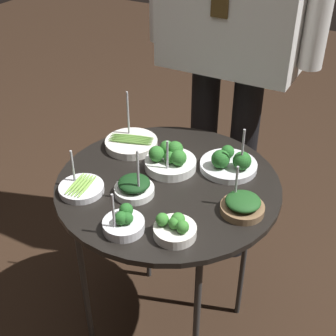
{
  "coord_description": "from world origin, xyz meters",
  "views": [
    {
      "loc": [
        0.55,
        -1.01,
        1.54
      ],
      "look_at": [
        0.0,
        0.0,
        0.76
      ],
      "focal_mm": 50.0,
      "sensor_mm": 36.0,
      "label": 1
    }
  ],
  "objects_px": {
    "bowl_spinach_front_left": "(134,187)",
    "bowl_spinach_near_rim": "(243,205)",
    "bowl_asparagus_mid_right": "(131,143)",
    "bowl_broccoli_back_left": "(229,163)",
    "serving_cart": "(168,195)",
    "bowl_broccoli_front_center": "(125,223)",
    "bowl_broccoli_mid_left": "(175,228)",
    "bowl_broccoli_back_right": "(170,159)",
    "bowl_asparagus_front_right": "(81,188)"
  },
  "relations": [
    {
      "from": "bowl_broccoli_back_left",
      "to": "bowl_broccoli_back_right",
      "type": "xyz_separation_m",
      "value": [
        -0.17,
        -0.08,
        0.0
      ]
    },
    {
      "from": "bowl_broccoli_back_left",
      "to": "bowl_spinach_near_rim",
      "type": "xyz_separation_m",
      "value": [
        0.11,
        -0.18,
        -0.0
      ]
    },
    {
      "from": "bowl_spinach_front_left",
      "to": "serving_cart",
      "type": "bearing_deg",
      "value": 60.25
    },
    {
      "from": "bowl_spinach_front_left",
      "to": "bowl_broccoli_front_center",
      "type": "relative_size",
      "value": 1.26
    },
    {
      "from": "bowl_spinach_front_left",
      "to": "bowl_spinach_near_rim",
      "type": "xyz_separation_m",
      "value": [
        0.31,
        0.07,
        -0.0
      ]
    },
    {
      "from": "bowl_broccoli_front_center",
      "to": "bowl_spinach_near_rim",
      "type": "bearing_deg",
      "value": 41.43
    },
    {
      "from": "bowl_asparagus_mid_right",
      "to": "bowl_spinach_front_left",
      "type": "bearing_deg",
      "value": -55.97
    },
    {
      "from": "serving_cart",
      "to": "bowl_spinach_front_left",
      "type": "bearing_deg",
      "value": -119.75
    },
    {
      "from": "serving_cart",
      "to": "bowl_broccoli_back_right",
      "type": "height_order",
      "value": "bowl_broccoli_back_right"
    },
    {
      "from": "bowl_broccoli_back_right",
      "to": "bowl_spinach_near_rim",
      "type": "relative_size",
      "value": 1.23
    },
    {
      "from": "bowl_broccoli_front_center",
      "to": "bowl_broccoli_mid_left",
      "type": "distance_m",
      "value": 0.13
    },
    {
      "from": "serving_cart",
      "to": "bowl_asparagus_front_right",
      "type": "bearing_deg",
      "value": -140.61
    },
    {
      "from": "bowl_asparagus_front_right",
      "to": "bowl_spinach_near_rim",
      "type": "xyz_separation_m",
      "value": [
        0.45,
        0.14,
        0.01
      ]
    },
    {
      "from": "serving_cart",
      "to": "bowl_spinach_near_rim",
      "type": "xyz_separation_m",
      "value": [
        0.25,
        -0.03,
        0.07
      ]
    },
    {
      "from": "bowl_asparagus_mid_right",
      "to": "bowl_broccoli_mid_left",
      "type": "relative_size",
      "value": 1.61
    },
    {
      "from": "bowl_broccoli_back_left",
      "to": "bowl_asparagus_front_right",
      "type": "bearing_deg",
      "value": -137.38
    },
    {
      "from": "bowl_spinach_front_left",
      "to": "bowl_asparagus_mid_right",
      "type": "height_order",
      "value": "bowl_asparagus_mid_right"
    },
    {
      "from": "bowl_asparagus_mid_right",
      "to": "bowl_spinach_near_rim",
      "type": "height_order",
      "value": "bowl_asparagus_mid_right"
    },
    {
      "from": "bowl_spinach_front_left",
      "to": "bowl_asparagus_mid_right",
      "type": "bearing_deg",
      "value": 124.03
    },
    {
      "from": "serving_cart",
      "to": "bowl_spinach_near_rim",
      "type": "distance_m",
      "value": 0.26
    },
    {
      "from": "bowl_spinach_front_left",
      "to": "bowl_spinach_near_rim",
      "type": "height_order",
      "value": "bowl_spinach_front_left"
    },
    {
      "from": "bowl_spinach_front_left",
      "to": "bowl_broccoli_back_left",
      "type": "relative_size",
      "value": 0.93
    },
    {
      "from": "bowl_broccoli_back_left",
      "to": "bowl_broccoli_back_right",
      "type": "distance_m",
      "value": 0.19
    },
    {
      "from": "bowl_broccoli_back_left",
      "to": "bowl_spinach_near_rim",
      "type": "distance_m",
      "value": 0.21
    },
    {
      "from": "bowl_spinach_front_left",
      "to": "bowl_spinach_near_rim",
      "type": "relative_size",
      "value": 1.25
    },
    {
      "from": "bowl_asparagus_mid_right",
      "to": "bowl_spinach_near_rim",
      "type": "relative_size",
      "value": 1.37
    },
    {
      "from": "bowl_asparagus_front_right",
      "to": "bowl_broccoli_back_right",
      "type": "bearing_deg",
      "value": 54.08
    },
    {
      "from": "bowl_spinach_near_rim",
      "to": "bowl_broccoli_back_left",
      "type": "bearing_deg",
      "value": 122.31
    },
    {
      "from": "serving_cart",
      "to": "bowl_spinach_front_left",
      "type": "height_order",
      "value": "bowl_spinach_front_left"
    },
    {
      "from": "bowl_asparagus_mid_right",
      "to": "bowl_broccoli_back_left",
      "type": "xyz_separation_m",
      "value": [
        0.34,
        0.03,
        0.01
      ]
    },
    {
      "from": "bowl_spinach_front_left",
      "to": "bowl_broccoli_front_center",
      "type": "bearing_deg",
      "value": -67.12
    },
    {
      "from": "serving_cart",
      "to": "bowl_asparagus_mid_right",
      "type": "relative_size",
      "value": 3.89
    },
    {
      "from": "bowl_broccoli_mid_left",
      "to": "bowl_asparagus_mid_right",
      "type": "bearing_deg",
      "value": 136.17
    },
    {
      "from": "bowl_broccoli_front_center",
      "to": "bowl_broccoli_mid_left",
      "type": "xyz_separation_m",
      "value": [
        0.13,
        0.04,
        0.0
      ]
    },
    {
      "from": "bowl_spinach_front_left",
      "to": "bowl_broccoli_front_center",
      "type": "height_order",
      "value": "bowl_spinach_front_left"
    },
    {
      "from": "serving_cart",
      "to": "bowl_broccoli_mid_left",
      "type": "height_order",
      "value": "bowl_broccoli_mid_left"
    },
    {
      "from": "bowl_broccoli_back_left",
      "to": "bowl_asparagus_mid_right",
      "type": "bearing_deg",
      "value": -175.2
    },
    {
      "from": "bowl_broccoli_back_left",
      "to": "bowl_broccoli_front_center",
      "type": "distance_m",
      "value": 0.41
    },
    {
      "from": "bowl_broccoli_front_center",
      "to": "serving_cart",
      "type": "bearing_deg",
      "value": 90.85
    },
    {
      "from": "bowl_broccoli_mid_left",
      "to": "bowl_spinach_near_rim",
      "type": "height_order",
      "value": "bowl_spinach_near_rim"
    },
    {
      "from": "bowl_spinach_front_left",
      "to": "bowl_broccoli_back_right",
      "type": "xyz_separation_m",
      "value": [
        0.03,
        0.17,
        0.01
      ]
    },
    {
      "from": "bowl_broccoli_front_center",
      "to": "bowl_asparagus_front_right",
      "type": "bearing_deg",
      "value": 158.61
    },
    {
      "from": "serving_cart",
      "to": "bowl_asparagus_mid_right",
      "type": "bearing_deg",
      "value": 149.99
    },
    {
      "from": "bowl_spinach_front_left",
      "to": "bowl_broccoli_back_right",
      "type": "distance_m",
      "value": 0.17
    },
    {
      "from": "serving_cart",
      "to": "bowl_asparagus_mid_right",
      "type": "distance_m",
      "value": 0.25
    },
    {
      "from": "serving_cart",
      "to": "bowl_asparagus_front_right",
      "type": "distance_m",
      "value": 0.27
    },
    {
      "from": "bowl_broccoli_back_left",
      "to": "bowl_broccoli_back_right",
      "type": "bearing_deg",
      "value": -155.45
    },
    {
      "from": "bowl_asparagus_front_right",
      "to": "bowl_broccoli_mid_left",
      "type": "xyz_separation_m",
      "value": [
        0.33,
        -0.04,
        0.01
      ]
    },
    {
      "from": "bowl_spinach_near_rim",
      "to": "bowl_broccoli_front_center",
      "type": "bearing_deg",
      "value": -138.57
    },
    {
      "from": "bowl_broccoli_mid_left",
      "to": "bowl_spinach_near_rim",
      "type": "distance_m",
      "value": 0.21
    }
  ]
}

